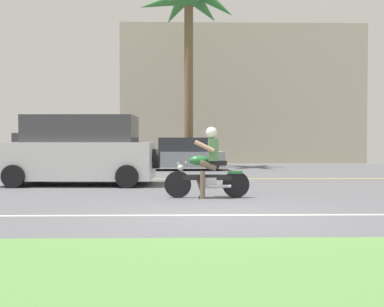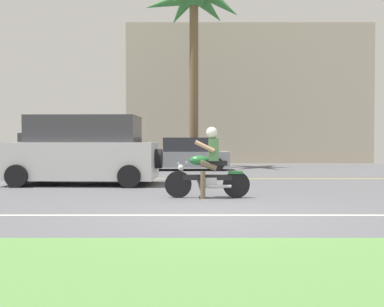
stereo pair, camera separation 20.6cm
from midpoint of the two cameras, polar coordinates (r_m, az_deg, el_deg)
name	(u,v)px [view 1 (the left image)]	position (r m, az deg, el deg)	size (l,w,h in m)	color
ground	(205,196)	(11.30, 1.00, -5.17)	(56.00, 30.00, 0.04)	#545459
grass_median	(242,285)	(4.33, 4.66, -15.55)	(56.00, 3.80, 0.06)	#548442
lane_line_near	(213,215)	(8.32, 1.79, -7.43)	(50.40, 0.12, 0.01)	silver
lane_line_far	(198,179)	(16.19, 0.35, -3.05)	(50.40, 0.12, 0.01)	yellow
motorcyclist	(208,168)	(10.77, 1.35, -1.74)	(1.93, 0.63, 1.62)	black
suv_nearby	(81,151)	(14.42, -13.67, 0.25)	(4.60, 2.35, 2.04)	silver
parked_car_0	(42,153)	(22.26, -17.86, 0.09)	(4.55, 1.99, 1.64)	silver
parked_car_1	(181,155)	(21.01, -1.66, -0.16)	(4.00, 1.99, 1.44)	#8C939E
palm_tree_0	(189,9)	(23.82, -0.62, 17.00)	(4.88, 4.77, 9.12)	brown
building_far	(240,96)	(29.55, 5.61, 6.86)	(14.28, 4.00, 8.08)	beige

